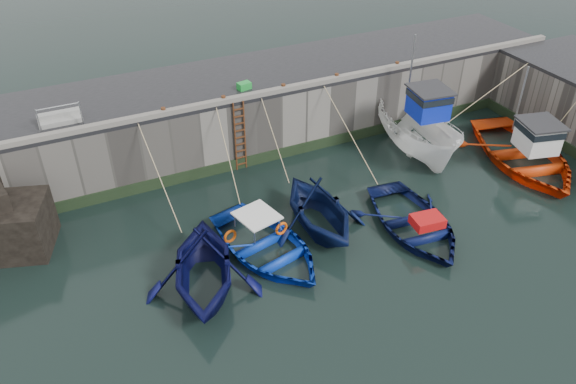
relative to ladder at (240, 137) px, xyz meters
name	(u,v)px	position (x,y,z in m)	size (l,w,h in m)	color
ground	(413,303)	(2.00, -9.91, -1.59)	(120.00, 120.00, 0.00)	black
quay_back	(260,105)	(2.00, 2.59, -0.09)	(30.00, 5.00, 3.00)	slate
road_back	(259,74)	(2.00, 2.59, 1.49)	(30.00, 5.00, 0.16)	black
kerb_back	(280,90)	(2.00, 0.24, 1.67)	(30.00, 0.30, 0.20)	slate
algae_back	(282,153)	(2.00, 0.05, -1.34)	(30.00, 0.08, 0.50)	black
ladder	(240,137)	(0.00, 0.00, 0.00)	(0.51, 0.08, 3.20)	#3F1E0F
boat_near_white	(205,287)	(-3.82, -6.35, -1.59)	(4.12, 4.78, 2.52)	#090C3D
boat_near_white_rope	(169,214)	(-3.82, -1.88, -1.59)	(0.04, 4.72, 3.10)	tan
boat_near_blue	(266,253)	(-1.28, -5.62, -1.59)	(3.77, 5.27, 1.09)	#0B31AF
boat_near_blue_rope	(226,193)	(-1.28, -1.52, -1.59)	(0.04, 4.13, 3.10)	tan
boat_near_blacktrim	(318,227)	(1.06, -5.12, -1.59)	(3.88, 4.50, 2.37)	#09143C
boat_near_blacktrim_rope	(276,177)	(1.06, -1.27, -1.59)	(0.04, 3.75, 3.10)	tan
boat_near_navy	(413,229)	(4.27, -6.75, -1.59)	(3.71, 5.20, 1.08)	#0A1240
boat_near_navy_rope	(350,169)	(4.27, -2.08, -1.59)	(0.04, 5.06, 3.10)	tan
boat_far_white	(417,131)	(7.79, -2.01, -0.57)	(3.17, 6.49, 5.41)	white
boat_far_orange	(524,154)	(11.49, -4.95, -1.15)	(6.29, 7.66, 4.38)	red
fish_crate	(244,86)	(0.74, 1.16, 1.72)	(0.56, 0.36, 0.30)	green
railing	(60,118)	(-6.75, 1.33, 1.77)	(1.60, 1.05, 1.00)	#A5A8AD
bollard_a	(164,111)	(-3.00, 0.34, 1.71)	(0.18, 0.18, 0.28)	#3F1E0F
bollard_b	(224,99)	(-0.50, 0.34, 1.71)	(0.18, 0.18, 0.28)	#3F1E0F
bollard_c	(283,87)	(2.20, 0.34, 1.71)	(0.18, 0.18, 0.28)	#3F1E0F
bollard_d	(337,77)	(4.80, 0.34, 1.71)	(0.18, 0.18, 0.28)	#3F1E0F
bollard_e	(397,65)	(8.00, 0.34, 1.71)	(0.18, 0.18, 0.28)	#3F1E0F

